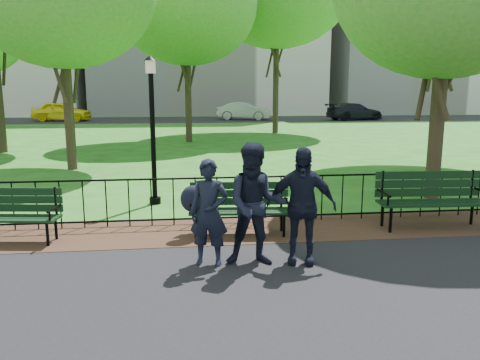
{
  "coord_description": "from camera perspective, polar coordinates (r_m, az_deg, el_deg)",
  "views": [
    {
      "loc": [
        -0.78,
        -6.42,
        2.44
      ],
      "look_at": [
        0.17,
        1.5,
        0.92
      ],
      "focal_mm": 35.0,
      "sensor_mm": 36.0,
      "label": 1
    }
  ],
  "objects": [
    {
      "name": "ground",
      "position": [
        6.91,
        0.1,
        -9.92
      ],
      "size": [
        120.0,
        120.0,
        0.0
      ],
      "primitive_type": "plane",
      "color": "#2A5A17"
    },
    {
      "name": "dirt_strip",
      "position": [
        8.32,
        -1.16,
        -6.2
      ],
      "size": [
        60.0,
        1.6,
        0.01
      ],
      "primitive_type": "cube",
      "color": "#321F14",
      "rests_on": "ground"
    },
    {
      "name": "far_street",
      "position": [
        41.5,
        -5.8,
        7.34
      ],
      "size": [
        70.0,
        9.0,
        0.01
      ],
      "primitive_type": "cube",
      "color": "black",
      "rests_on": "ground"
    },
    {
      "name": "iron_fence",
      "position": [
        8.68,
        -1.5,
        -2.17
      ],
      "size": [
        24.06,
        0.06,
        1.0
      ],
      "color": "black",
      "rests_on": "ground"
    },
    {
      "name": "apartment_east",
      "position": [
        61.4,
        20.27,
        19.08
      ],
      "size": [
        20.0,
        15.0,
        24.0
      ],
      "primitive_type": "cube",
      "color": "silver",
      "rests_on": "ground"
    },
    {
      "name": "park_bench_main",
      "position": [
        7.95,
        -2.74,
        -2.55
      ],
      "size": [
        1.89,
        0.67,
        0.97
      ],
      "rotation": [
        0.0,
        0.0,
        -0.09
      ],
      "color": "black",
      "rests_on": "ground"
    },
    {
      "name": "park_bench_left_a",
      "position": [
        8.53,
        -26.41,
        -3.22
      ],
      "size": [
        1.73,
        0.73,
        0.95
      ],
      "rotation": [
        0.0,
        0.0,
        -0.13
      ],
      "color": "black",
      "rests_on": "ground"
    },
    {
      "name": "park_bench_right_a",
      "position": [
        9.09,
        22.26,
        -1.54
      ],
      "size": [
        1.97,
        0.7,
        1.1
      ],
      "rotation": [
        0.0,
        0.0,
        -0.05
      ],
      "color": "black",
      "rests_on": "ground"
    },
    {
      "name": "lamppost",
      "position": [
        10.24,
        -10.62,
        6.6
      ],
      "size": [
        0.29,
        0.29,
        3.18
      ],
      "color": "black",
      "rests_on": "ground"
    },
    {
      "name": "tree_far_c",
      "position": [
        23.4,
        -6.56,
        20.56
      ],
      "size": [
        6.67,
        6.67,
        9.29
      ],
      "color": "#2D2116",
      "rests_on": "ground"
    },
    {
      "name": "person_left",
      "position": [
        6.57,
        -3.79,
        -4.0
      ],
      "size": [
        0.63,
        0.49,
        1.51
      ],
      "primitive_type": "imported",
      "rotation": [
        0.0,
        0.0,
        -0.27
      ],
      "color": "black",
      "rests_on": "asphalt_path"
    },
    {
      "name": "person_mid",
      "position": [
        6.55,
        1.92,
        -3.02
      ],
      "size": [
        0.89,
        0.52,
        1.74
      ],
      "primitive_type": "imported",
      "rotation": [
        0.0,
        0.0,
        -0.1
      ],
      "color": "black",
      "rests_on": "asphalt_path"
    },
    {
      "name": "person_right",
      "position": [
        6.68,
        7.46,
        -3.12
      ],
      "size": [
        1.05,
        0.65,
        1.68
      ],
      "primitive_type": "imported",
      "rotation": [
        0.0,
        0.0,
        -0.27
      ],
      "color": "black",
      "rests_on": "asphalt_path"
    },
    {
      "name": "taxi",
      "position": [
        41.71,
        -20.9,
        7.83
      ],
      "size": [
        4.93,
        2.55,
        1.6
      ],
      "primitive_type": "imported",
      "rotation": [
        0.0,
        0.0,
        1.43
      ],
      "color": "yellow",
      "rests_on": "far_street"
    },
    {
      "name": "sedan_silver",
      "position": [
        40.81,
        0.52,
        8.41
      ],
      "size": [
        4.85,
        2.7,
        1.51
      ],
      "primitive_type": "imported",
      "rotation": [
        0.0,
        0.0,
        1.32
      ],
      "color": "#989A9F",
      "rests_on": "far_street"
    },
    {
      "name": "sedan_dark",
      "position": [
        41.83,
        13.8,
        8.11
      ],
      "size": [
        5.23,
        2.92,
        1.43
      ],
      "primitive_type": "imported",
      "rotation": [
        0.0,
        0.0,
        1.76
      ],
      "color": "black",
      "rests_on": "far_street"
    }
  ]
}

